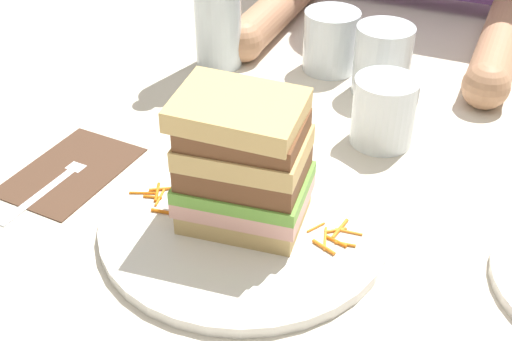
{
  "coord_description": "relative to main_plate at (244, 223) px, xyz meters",
  "views": [
    {
      "loc": [
        0.21,
        -0.48,
        0.45
      ],
      "look_at": [
        -0.01,
        0.03,
        0.05
      ],
      "focal_mm": 47.15,
      "sensor_mm": 36.0,
      "label": 1
    }
  ],
  "objects": [
    {
      "name": "juice_glass",
      "position": [
        0.09,
        0.22,
        0.03
      ],
      "size": [
        0.08,
        0.08,
        0.08
      ],
      "color": "white",
      "rests_on": "ground_plane"
    },
    {
      "name": "carrot_shred_7",
      "position": [
        0.09,
        -0.0,
        0.01
      ],
      "size": [
        0.01,
        0.03,
        0.0
      ],
      "primitive_type": "cylinder",
      "rotation": [
        0.0,
        1.57,
        1.85
      ],
      "color": "orange",
      "rests_on": "main_plate"
    },
    {
      "name": "sandwich",
      "position": [
        -0.0,
        0.0,
        0.07
      ],
      "size": [
        0.13,
        0.11,
        0.14
      ],
      "color": "tan",
      "rests_on": "main_plate"
    },
    {
      "name": "carrot_shred_13",
      "position": [
        0.11,
        -0.0,
        0.01
      ],
      "size": [
        0.02,
        0.01,
        0.0
      ],
      "primitive_type": "cylinder",
      "rotation": [
        0.0,
        1.57,
        0.13
      ],
      "color": "orange",
      "rests_on": "main_plate"
    },
    {
      "name": "ground_plane",
      "position": [
        0.01,
        0.0,
        -0.01
      ],
      "size": [
        3.0,
        3.0,
        0.0
      ],
      "primitive_type": "plane",
      "color": "beige"
    },
    {
      "name": "carrot_shred_2",
      "position": [
        -0.1,
        -0.0,
        0.01
      ],
      "size": [
        0.02,
        0.03,
        0.0
      ],
      "primitive_type": "cylinder",
      "rotation": [
        0.0,
        1.57,
        5.12
      ],
      "color": "orange",
      "rests_on": "main_plate"
    },
    {
      "name": "empty_tumbler_0",
      "position": [
        -0.03,
        0.38,
        0.04
      ],
      "size": [
        0.08,
        0.08,
        0.09
      ],
      "primitive_type": "cylinder",
      "color": "silver",
      "rests_on": "ground_plane"
    },
    {
      "name": "carrot_shred_10",
      "position": [
        0.09,
        -0.01,
        0.01
      ],
      "size": [
        0.03,
        0.01,
        0.0
      ],
      "primitive_type": "cylinder",
      "rotation": [
        0.0,
        1.57,
        2.75
      ],
      "color": "orange",
      "rests_on": "main_plate"
    },
    {
      "name": "fork",
      "position": [
        -0.23,
        -0.01,
        -0.0
      ],
      "size": [
        0.03,
        0.17,
        0.0
      ],
      "color": "silver",
      "rests_on": "napkin_dark"
    },
    {
      "name": "carrot_shred_12",
      "position": [
        0.09,
        0.02,
        0.01
      ],
      "size": [
        0.02,
        0.02,
        0.0
      ],
      "primitive_type": "cylinder",
      "rotation": [
        0.0,
        1.57,
        3.78
      ],
      "color": "orange",
      "rests_on": "main_plate"
    },
    {
      "name": "carrot_shred_8",
      "position": [
        0.1,
        0.02,
        0.01
      ],
      "size": [
        0.01,
        0.03,
        0.0
      ],
      "primitive_type": "cylinder",
      "rotation": [
        0.0,
        1.57,
        4.56
      ],
      "color": "orange",
      "rests_on": "main_plate"
    },
    {
      "name": "knife",
      "position": [
        0.18,
        -0.01,
        -0.0
      ],
      "size": [
        0.04,
        0.2,
        0.0
      ],
      "color": "silver",
      "rests_on": "ground_plane"
    },
    {
      "name": "carrot_shred_0",
      "position": [
        -0.1,
        -0.01,
        0.01
      ],
      "size": [
        0.02,
        0.01,
        0.0
      ],
      "primitive_type": "cylinder",
      "rotation": [
        0.0,
        1.57,
        0.24
      ],
      "color": "orange",
      "rests_on": "main_plate"
    },
    {
      "name": "main_plate",
      "position": [
        0.0,
        0.0,
        0.0
      ],
      "size": [
        0.3,
        0.3,
        0.01
      ],
      "primitive_type": "cylinder",
      "color": "white",
      "rests_on": "ground_plane"
    },
    {
      "name": "carrot_shred_4",
      "position": [
        -0.12,
        -0.01,
        0.01
      ],
      "size": [
        0.03,
        0.01,
        0.0
      ],
      "primitive_type": "cylinder",
      "rotation": [
        0.0,
        1.57,
        0.38
      ],
      "color": "orange",
      "rests_on": "main_plate"
    },
    {
      "name": "carrot_shred_1",
      "position": [
        -0.1,
        0.01,
        0.01
      ],
      "size": [
        0.03,
        0.02,
        0.0
      ],
      "primitive_type": "cylinder",
      "rotation": [
        0.0,
        1.57,
        3.7
      ],
      "color": "orange",
      "rests_on": "main_plate"
    },
    {
      "name": "carrot_shred_11",
      "position": [
        0.07,
        0.01,
        0.01
      ],
      "size": [
        0.01,
        0.02,
        0.0
      ],
      "primitive_type": "cylinder",
      "rotation": [
        0.0,
        1.57,
        1.04
      ],
      "color": "orange",
      "rests_on": "main_plate"
    },
    {
      "name": "carrot_shred_6",
      "position": [
        0.1,
        -0.0,
        0.01
      ],
      "size": [
        0.02,
        0.01,
        0.0
      ],
      "primitive_type": "cylinder",
      "rotation": [
        0.0,
        1.57,
        2.88
      ],
      "color": "orange",
      "rests_on": "main_plate"
    },
    {
      "name": "carrot_shred_5",
      "position": [
        -0.08,
        -0.03,
        0.01
      ],
      "size": [
        0.02,
        0.01,
        0.0
      ],
      "primitive_type": "cylinder",
      "rotation": [
        0.0,
        1.57,
        3.28
      ],
      "color": "orange",
      "rests_on": "main_plate"
    },
    {
      "name": "carrot_shred_3",
      "position": [
        -0.1,
        -0.01,
        0.01
      ],
      "size": [
        0.01,
        0.03,
        0.0
      ],
      "primitive_type": "cylinder",
      "rotation": [
        0.0,
        1.57,
        1.76
      ],
      "color": "orange",
      "rests_on": "main_plate"
    },
    {
      "name": "carrot_shred_9",
      "position": [
        0.1,
        0.02,
        0.01
      ],
      "size": [
        0.03,
        0.01,
        0.0
      ],
      "primitive_type": "cylinder",
      "rotation": [
        0.0,
        1.57,
        3.23
      ],
      "color": "orange",
      "rests_on": "main_plate"
    },
    {
      "name": "empty_tumbler_1",
      "position": [
        0.05,
        0.34,
        0.04
      ],
      "size": [
        0.08,
        0.08,
        0.1
      ],
      "primitive_type": "cylinder",
      "color": "silver",
      "rests_on": "ground_plane"
    },
    {
      "name": "napkin_dark",
      "position": [
        -0.22,
        0.01,
        -0.0
      ],
      "size": [
        0.12,
        0.16,
        0.0
      ],
      "primitive_type": "cube",
      "rotation": [
        0.0,
        0.0,
        -0.07
      ],
      "color": "#4C3323",
      "rests_on": "ground_plane"
    }
  ]
}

